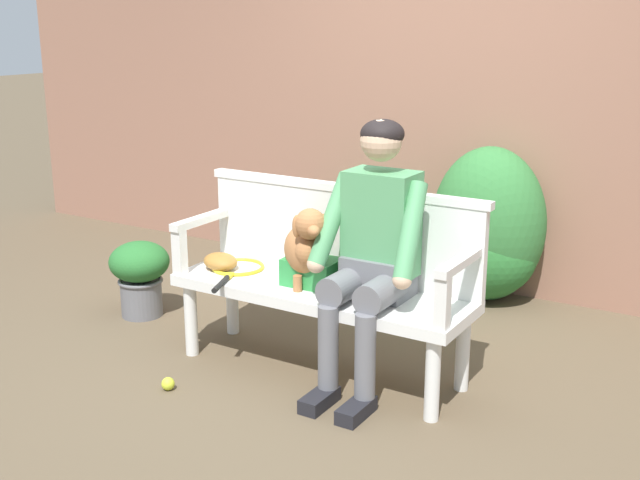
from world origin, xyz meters
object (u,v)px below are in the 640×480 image
object	(u,v)px
tennis_racket	(237,269)
potted_plant	(140,273)
baseball_glove	(221,262)
sports_bag	(312,272)
dog_on_bench	(306,246)
tennis_ball	(168,384)
person_seated	(373,245)
garden_bench	(320,299)

from	to	relation	value
tennis_racket	potted_plant	size ratio (longest dim) A/B	1.23
baseball_glove	sports_bag	world-z (taller)	sports_bag
dog_on_bench	baseball_glove	size ratio (longest dim) A/B	1.98
baseball_glove	tennis_ball	distance (m)	0.74
potted_plant	tennis_ball	bearing A→B (deg)	-39.85
potted_plant	sports_bag	bearing A→B (deg)	-4.41
tennis_ball	potted_plant	size ratio (longest dim) A/B	0.14
dog_on_bench	person_seated	bearing A→B (deg)	3.28
person_seated	tennis_racket	distance (m)	0.88
person_seated	baseball_glove	world-z (taller)	person_seated
person_seated	sports_bag	bearing A→B (deg)	176.02
sports_bag	dog_on_bench	bearing A→B (deg)	-99.47
tennis_racket	sports_bag	bearing A→B (deg)	1.32
tennis_racket	tennis_ball	size ratio (longest dim) A/B	8.79
person_seated	potted_plant	bearing A→B (deg)	175.68
baseball_glove	sports_bag	size ratio (longest dim) A/B	0.79
garden_bench	baseball_glove	xyz separation A→B (m)	(-0.62, -0.03, 0.11)
tennis_racket	potted_plant	xyz separation A→B (m)	(-0.84, 0.11, -0.20)
dog_on_bench	tennis_ball	world-z (taller)	dog_on_bench
garden_bench	potted_plant	world-z (taller)	potted_plant
garden_bench	potted_plant	bearing A→B (deg)	175.19
sports_bag	garden_bench	bearing A→B (deg)	-14.11
person_seated	dog_on_bench	world-z (taller)	person_seated
dog_on_bench	tennis_racket	world-z (taller)	dog_on_bench
dog_on_bench	potted_plant	bearing A→B (deg)	173.55
garden_bench	dog_on_bench	bearing A→B (deg)	-152.27
tennis_ball	person_seated	bearing A→B (deg)	34.50
dog_on_bench	baseball_glove	xyz separation A→B (m)	(-0.55, 0.00, -0.17)
sports_bag	person_seated	bearing A→B (deg)	-3.98
garden_bench	tennis_racket	size ratio (longest dim) A/B	2.74
dog_on_bench	tennis_racket	xyz separation A→B (m)	(-0.47, 0.04, -0.21)
dog_on_bench	sports_bag	xyz separation A→B (m)	(0.01, 0.05, -0.15)
garden_bench	person_seated	world-z (taller)	person_seated
dog_on_bench	tennis_racket	size ratio (longest dim) A/B	0.75
dog_on_bench	potted_plant	size ratio (longest dim) A/B	0.92
baseball_glove	tennis_ball	world-z (taller)	baseball_glove
garden_bench	baseball_glove	world-z (taller)	baseball_glove
garden_bench	person_seated	distance (m)	0.45
garden_bench	potted_plant	distance (m)	1.38
tennis_racket	tennis_ball	distance (m)	0.74
tennis_racket	dog_on_bench	bearing A→B (deg)	-4.28
person_seated	dog_on_bench	size ratio (longest dim) A/B	3.07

